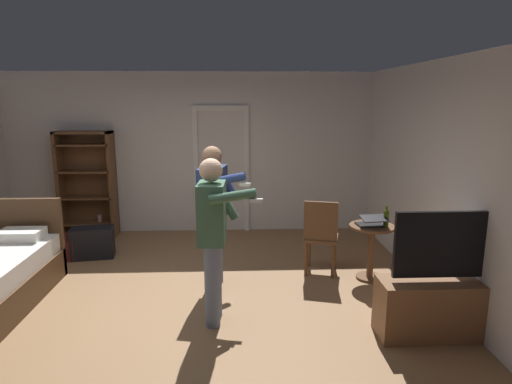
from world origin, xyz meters
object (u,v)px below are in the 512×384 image
Objects in this scene: suitcase_dark at (60,247)px; bookshelf at (87,180)px; side_table at (371,243)px; wooden_chair at (321,234)px; laptop at (371,222)px; person_blue_shirt at (213,231)px; tv_flatscreen at (446,301)px; person_striped_shirt at (214,206)px; bottle_on_table at (386,218)px; suitcase_small at (93,243)px.

bookshelf is at bearing 89.21° from suitcase_dark.
wooden_chair is (-0.61, 0.17, 0.08)m from side_table.
laptop is 2.12m from person_blue_shirt.
tv_flatscreen is at bearing -9.85° from person_blue_shirt.
person_blue_shirt is 3.14m from suitcase_dark.
person_blue_shirt is 0.98× the size of person_striped_shirt.
bookshelf is 4.77m from bottle_on_table.
side_table is at bearing -26.19° from bookshelf.
suitcase_small is (-3.72, 0.96, -0.53)m from laptop.
tv_flatscreen is 2.33m from person_blue_shirt.
bookshelf reaches higher than person_blue_shirt.
laptop is (-0.03, -0.04, 0.29)m from side_table.
side_table is 0.29m from laptop.
tv_flatscreen is at bearing -38.83° from suitcase_small.
suitcase_small is at bearing 149.65° from person_striped_shirt.
suitcase_dark is 0.98× the size of suitcase_small.
bookshelf is 4.01m from wooden_chair.
side_table is (-0.30, 1.38, 0.11)m from tv_flatscreen.
tv_flatscreen is 0.75× the size of person_striped_shirt.
bookshelf reaches higher than person_striped_shirt.
bookshelf is 4.84× the size of laptop.
laptop is at bearing 103.67° from tv_flatscreen.
laptop is at bearing -121.11° from side_table.
suitcase_dark is at bearing 154.51° from person_striped_shirt.
person_striped_shirt reaches higher than laptop.
bookshelf reaches higher than wooden_chair.
suitcase_dark is (-4.23, 0.95, -0.31)m from side_table.
suitcase_dark is (-4.53, 2.33, -0.21)m from tv_flatscreen.
tv_flatscreen is at bearing -22.96° from suitcase_dark.
side_table is 0.38m from bottle_on_table.
bookshelf is 4.61m from laptop.
person_blue_shirt is 2.76m from suitcase_small.
wooden_chair is at bearing -22.69° from suitcase_small.
person_striped_shirt is at bearing -21.19° from suitcase_dark.
person_striped_shirt reaches higher than side_table.
person_blue_shirt is (2.22, -3.03, 0.03)m from bookshelf.
person_striped_shirt is 2.22m from suitcase_small.
side_table is 0.63m from wooden_chair.
wooden_chair reaches higher than bottle_on_table.
wooden_chair is at bearing 164.78° from side_table.
tv_flatscreen is 2.20× the size of suitcase_small.
side_table is 0.42× the size of person_blue_shirt.
person_striped_shirt is 2.94× the size of suitcase_small.
bottle_on_table is at bearing 24.12° from person_blue_shirt.
tv_flatscreen is 0.76× the size of person_blue_shirt.
wooden_chair is at bearing -27.91° from bookshelf.
wooden_chair is at bearing 12.65° from person_striped_shirt.
person_blue_shirt is at bearing -35.77° from suitcase_dark.
suitcase_small is (-1.84, 1.92, -0.74)m from person_blue_shirt.
tv_flatscreen is 1.43m from laptop.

